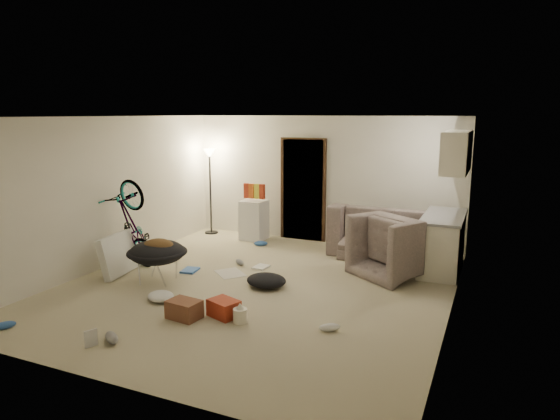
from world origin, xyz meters
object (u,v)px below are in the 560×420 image
at_px(tv_box, 121,253).
at_px(drink_case_a, 184,309).
at_px(sofa, 396,238).
at_px(drink_case_b, 224,308).
at_px(juicer, 240,314).
at_px(kitchen_counter, 442,244).
at_px(floor_lamp, 210,173).
at_px(armchair, 400,252).
at_px(mini_fridge, 254,220).
at_px(saucer_chair, 157,258).
at_px(bicycle, 134,244).

height_order(tv_box, drink_case_a, tv_box).
height_order(sofa, drink_case_b, sofa).
bearing_deg(tv_box, juicer, -28.47).
xyz_separation_m(kitchen_counter, juicer, (-2.03, -3.24, -0.34)).
height_order(floor_lamp, armchair, floor_lamp).
bearing_deg(mini_fridge, armchair, -18.27).
bearing_deg(drink_case_a, kitchen_counter, 58.00).
distance_m(mini_fridge, juicer, 4.17).
relative_size(sofa, mini_fridge, 2.88).
distance_m(mini_fridge, drink_case_b, 3.98).
height_order(saucer_chair, tv_box, tv_box).
bearing_deg(bicycle, sofa, -49.51).
relative_size(kitchen_counter, juicer, 5.86).
relative_size(floor_lamp, juicer, 7.07).
xyz_separation_m(floor_lamp, kitchen_counter, (4.83, -0.65, -0.87)).
distance_m(kitchen_counter, mini_fridge, 3.79).
xyz_separation_m(sofa, bicycle, (-3.89, -2.41, 0.06)).
height_order(armchair, drink_case_b, armchair).
relative_size(floor_lamp, saucer_chair, 1.99).
bearing_deg(saucer_chair, juicer, -24.05).
distance_m(armchair, juicer, 3.10).
height_order(floor_lamp, tv_box, floor_lamp).
bearing_deg(armchair, bicycle, 53.63).
xyz_separation_m(saucer_chair, tv_box, (-0.82, 0.12, -0.06)).
distance_m(kitchen_counter, sofa, 0.96).
relative_size(mini_fridge, drink_case_a, 1.99).
distance_m(floor_lamp, juicer, 4.94).
height_order(saucer_chair, drink_case_a, saucer_chair).
height_order(kitchen_counter, bicycle, kitchen_counter).
xyz_separation_m(sofa, tv_box, (-3.89, -2.73, -0.01)).
relative_size(armchair, drink_case_b, 2.90).
bearing_deg(sofa, drink_case_a, 65.04).
bearing_deg(kitchen_counter, armchair, -139.37).
distance_m(floor_lamp, drink_case_b, 4.71).
bearing_deg(saucer_chair, drink_case_a, -40.72).
bearing_deg(armchair, kitchen_counter, -105.12).
xyz_separation_m(floor_lamp, mini_fridge, (1.08, -0.10, -0.90)).
bearing_deg(juicer, drink_case_a, -166.90).
xyz_separation_m(floor_lamp, juicer, (2.80, -3.89, -1.20)).
distance_m(floor_lamp, bicycle, 2.76).
relative_size(drink_case_a, juicer, 1.58).
relative_size(floor_lamp, tv_box, 1.83).
xyz_separation_m(sofa, saucer_chair, (-3.07, -2.85, 0.04)).
xyz_separation_m(armchair, tv_box, (-4.14, -1.77, -0.03)).
xyz_separation_m(sofa, drink_case_a, (-1.90, -3.85, -0.22)).
xyz_separation_m(floor_lamp, tv_box, (0.10, -2.93, -0.98)).
bearing_deg(drink_case_a, floor_lamp, 124.12).
bearing_deg(armchair, mini_fridge, 15.81).
distance_m(floor_lamp, saucer_chair, 3.32).
bearing_deg(mini_fridge, juicer, -65.50).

